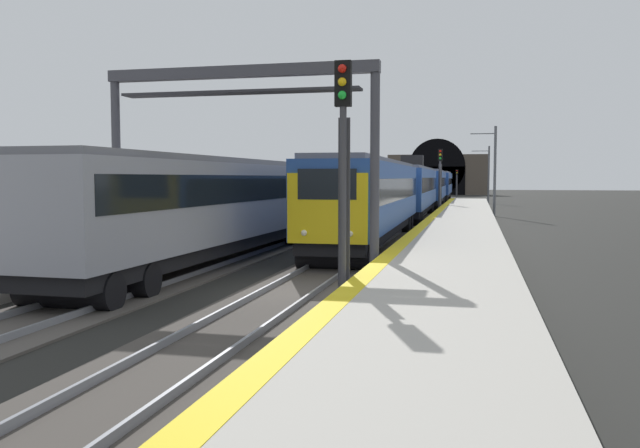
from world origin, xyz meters
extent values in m
plane|color=black|center=(0.00, 0.00, 0.00)|extent=(320.00, 320.00, 0.00)
cube|color=#ADA89E|center=(0.00, -4.04, 0.46)|extent=(112.00, 3.79, 0.92)
cube|color=#ADA89E|center=(0.00, 8.60, 0.46)|extent=(112.00, 3.79, 0.92)
cube|color=yellow|center=(0.00, -2.39, 0.93)|extent=(112.00, 0.50, 0.01)
cube|color=#423D38|center=(0.00, 0.00, 0.03)|extent=(160.00, 3.00, 0.06)
cube|color=gray|center=(0.00, 0.72, 0.14)|extent=(160.00, 0.07, 0.15)
cube|color=gray|center=(0.00, -0.72, 0.14)|extent=(160.00, 0.07, 0.15)
cube|color=#4C4742|center=(0.00, 4.57, 0.03)|extent=(160.00, 3.07, 0.06)
cube|color=gray|center=(0.00, 5.28, 0.14)|extent=(160.00, 0.07, 0.15)
cube|color=gray|center=(0.00, 3.85, 0.14)|extent=(160.00, 0.07, 0.15)
cube|color=#264C99|center=(13.65, 0.00, 2.42)|extent=(19.94, 3.07, 2.79)
cube|color=black|center=(13.65, 0.00, 2.65)|extent=(19.15, 3.09, 0.99)
cube|color=slate|center=(13.65, 0.00, 3.91)|extent=(19.34, 2.64, 0.20)
cube|color=black|center=(13.65, 0.00, 0.83)|extent=(19.54, 2.73, 0.54)
cylinder|color=black|center=(4.80, -0.12, 0.49)|extent=(1.01, 2.58, 0.97)
cylinder|color=black|center=(6.60, -0.10, 0.49)|extent=(1.01, 2.58, 0.97)
cylinder|color=black|center=(20.69, 0.10, 0.49)|extent=(1.01, 2.58, 0.97)
cylinder|color=black|center=(22.49, 0.12, 0.49)|extent=(1.01, 2.58, 0.97)
cube|color=yellow|center=(3.65, -0.14, 2.18)|extent=(0.16, 2.68, 2.32)
cube|color=black|center=(3.60, -0.14, 2.97)|extent=(0.07, 1.95, 1.00)
sphere|color=#F2EACC|center=(3.60, -0.91, 1.37)|extent=(0.20, 0.20, 0.20)
sphere|color=#F2EACC|center=(3.58, 0.63, 1.37)|extent=(0.20, 0.20, 0.20)
cube|color=#264C99|center=(34.16, 0.00, 2.42)|extent=(19.94, 3.07, 2.79)
cube|color=black|center=(34.16, 0.00, 2.68)|extent=(19.15, 3.09, 0.99)
cube|color=slate|center=(34.16, 0.00, 3.91)|extent=(19.34, 2.64, 0.20)
cube|color=black|center=(34.16, 0.00, 0.83)|extent=(19.54, 2.73, 0.54)
cylinder|color=black|center=(25.70, -0.12, 0.49)|extent=(1.01, 2.58, 0.97)
cylinder|color=black|center=(27.50, -0.09, 0.49)|extent=(1.01, 2.58, 0.97)
cylinder|color=black|center=(40.82, 0.09, 0.49)|extent=(1.01, 2.58, 0.97)
cylinder|color=black|center=(42.62, 0.12, 0.49)|extent=(1.01, 2.58, 0.97)
cube|color=#264C99|center=(54.68, 0.00, 2.42)|extent=(19.94, 3.07, 2.79)
cube|color=black|center=(54.68, 0.00, 2.72)|extent=(19.15, 3.09, 0.92)
cube|color=slate|center=(54.68, 0.00, 3.91)|extent=(19.34, 2.64, 0.20)
cube|color=black|center=(54.68, 0.00, 0.83)|extent=(19.54, 2.73, 0.54)
cylinder|color=black|center=(46.14, -0.12, 0.49)|extent=(1.01, 2.58, 0.97)
cylinder|color=black|center=(47.94, -0.09, 0.49)|extent=(1.01, 2.58, 0.97)
cylinder|color=black|center=(61.42, 0.09, 0.49)|extent=(1.01, 2.58, 0.97)
cylinder|color=black|center=(63.22, 0.12, 0.49)|extent=(1.01, 2.58, 0.97)
cube|color=#264C99|center=(75.20, 0.00, 2.42)|extent=(19.94, 3.07, 2.79)
cube|color=black|center=(75.20, 0.00, 2.68)|extent=(19.15, 3.09, 0.82)
cube|color=slate|center=(75.20, 0.00, 3.91)|extent=(19.34, 2.64, 0.20)
cube|color=black|center=(75.20, 0.00, 0.83)|extent=(19.54, 2.73, 0.54)
cylinder|color=black|center=(66.37, -0.12, 0.49)|extent=(1.01, 2.58, 0.97)
cylinder|color=black|center=(68.17, -0.10, 0.49)|extent=(1.01, 2.58, 0.97)
cylinder|color=black|center=(82.22, 0.10, 0.49)|extent=(1.01, 2.58, 0.97)
cylinder|color=black|center=(84.02, 0.12, 0.49)|extent=(1.01, 2.58, 0.97)
cube|color=black|center=(34.16, 0.00, 4.46)|extent=(1.32, 1.69, 0.90)
cube|color=gray|center=(5.50, 4.57, 2.35)|extent=(20.45, 3.13, 2.69)
cube|color=black|center=(5.50, 4.57, 2.80)|extent=(19.64, 3.15, 0.94)
cube|color=slate|center=(5.50, 4.57, 3.79)|extent=(19.84, 2.70, 0.20)
cube|color=black|center=(5.50, 4.57, 0.81)|extent=(20.04, 2.78, 0.52)
cylinder|color=black|center=(14.34, 4.43, 0.47)|extent=(0.99, 2.61, 0.95)
cylinder|color=black|center=(12.54, 4.46, 0.47)|extent=(0.99, 2.61, 0.95)
cylinder|color=black|center=(-1.53, 4.67, 0.47)|extent=(0.99, 2.61, 0.95)
cylinder|color=black|center=(-3.33, 4.70, 0.47)|extent=(0.99, 2.61, 0.95)
cube|color=#E5B20F|center=(15.75, 4.41, 2.20)|extent=(0.16, 2.71, 2.40)
cube|color=black|center=(15.80, 4.41, 2.88)|extent=(0.07, 1.97, 0.97)
sphere|color=#F2EACC|center=(15.82, 5.19, 1.35)|extent=(0.20, 0.20, 0.20)
sphere|color=#F2EACC|center=(15.80, 3.64, 1.35)|extent=(0.20, 0.20, 0.20)
cube|color=gray|center=(26.55, 4.57, 2.35)|extent=(20.45, 3.13, 2.69)
cube|color=black|center=(26.55, 4.57, 2.57)|extent=(19.64, 3.15, 0.96)
cube|color=slate|center=(26.55, 4.57, 3.79)|extent=(19.84, 2.70, 0.20)
cube|color=black|center=(26.55, 4.57, 0.81)|extent=(20.04, 2.78, 0.52)
cylinder|color=black|center=(35.49, 4.43, 0.47)|extent=(0.99, 2.61, 0.95)
cylinder|color=black|center=(33.69, 4.46, 0.47)|extent=(0.99, 2.61, 0.95)
cylinder|color=black|center=(19.41, 4.67, 0.47)|extent=(0.99, 2.61, 0.95)
cylinder|color=black|center=(17.61, 4.70, 0.47)|extent=(0.99, 2.61, 0.95)
cube|color=gray|center=(47.59, 4.57, 2.35)|extent=(20.45, 3.13, 2.69)
cube|color=black|center=(47.59, 4.57, 2.82)|extent=(19.64, 3.15, 0.80)
cube|color=slate|center=(47.59, 4.57, 3.79)|extent=(19.84, 2.70, 0.20)
cube|color=black|center=(47.59, 4.57, 0.81)|extent=(20.04, 2.78, 0.52)
cylinder|color=black|center=(56.80, 4.43, 0.47)|extent=(0.99, 2.61, 0.95)
cylinder|color=black|center=(55.00, 4.46, 0.47)|extent=(0.99, 2.61, 0.95)
cylinder|color=black|center=(40.18, 4.68, 0.47)|extent=(0.99, 2.61, 0.95)
cylinder|color=black|center=(38.38, 4.71, 0.47)|extent=(0.99, 2.61, 0.95)
cube|color=black|center=(26.55, 4.57, 4.34)|extent=(1.33, 1.71, 0.90)
cylinder|color=#38383D|center=(-2.14, -1.83, 2.42)|extent=(0.16, 0.16, 4.83)
cube|color=black|center=(-2.14, -1.83, 5.36)|extent=(0.20, 0.38, 1.05)
cube|color=#38383D|center=(-2.00, -1.83, 2.42)|extent=(0.04, 0.28, 4.35)
sphere|color=red|center=(-2.27, -1.83, 5.68)|extent=(0.20, 0.20, 0.20)
sphere|color=yellow|center=(-2.27, -1.83, 5.38)|extent=(0.20, 0.20, 0.20)
sphere|color=green|center=(-2.27, -1.83, 5.08)|extent=(0.20, 0.20, 0.20)
cylinder|color=#4C4C54|center=(40.04, -1.83, 2.30)|extent=(0.16, 0.16, 4.59)
cube|color=black|center=(40.04, -1.83, 5.12)|extent=(0.20, 0.38, 1.05)
cube|color=#4C4C54|center=(40.18, -1.83, 2.30)|extent=(0.04, 0.28, 4.13)
sphere|color=red|center=(39.91, -1.83, 5.44)|extent=(0.20, 0.20, 0.20)
sphere|color=yellow|center=(39.91, -1.83, 5.14)|extent=(0.20, 0.20, 0.20)
sphere|color=green|center=(39.91, -1.83, 4.84)|extent=(0.20, 0.20, 0.20)
cylinder|color=#38383D|center=(90.06, -1.83, 1.86)|extent=(0.16, 0.16, 3.72)
cube|color=black|center=(90.06, -1.83, 4.10)|extent=(0.20, 0.38, 0.75)
cube|color=#38383D|center=(90.20, -1.83, 1.86)|extent=(0.04, 0.28, 3.35)
sphere|color=red|center=(89.93, -1.83, 4.27)|extent=(0.20, 0.20, 0.20)
sphere|color=yellow|center=(89.93, -1.83, 3.97)|extent=(0.20, 0.20, 0.20)
cylinder|color=#3F3F47|center=(2.04, 6.51, 3.13)|extent=(0.28, 0.28, 6.25)
cylinder|color=#3F3F47|center=(2.04, -1.94, 3.13)|extent=(0.28, 0.28, 6.25)
cube|color=#3F3F47|center=(2.04, 2.28, 6.43)|extent=(0.36, 8.73, 0.35)
cube|color=#2D2D33|center=(2.04, 2.28, 5.80)|extent=(0.70, 7.60, 0.08)
cube|color=#51473D|center=(107.95, 2.28, 3.74)|extent=(2.59, 18.43, 7.49)
cube|color=black|center=(106.60, 2.28, 2.62)|extent=(0.12, 10.32, 5.24)
cylinder|color=black|center=(106.60, 2.28, 5.24)|extent=(0.12, 10.32, 10.32)
cylinder|color=#595B60|center=(66.27, -6.33, 3.53)|extent=(0.22, 0.22, 7.06)
cylinder|color=#595B60|center=(66.27, -5.29, 6.46)|extent=(0.08, 2.08, 0.08)
cylinder|color=#595B60|center=(38.68, -6.33, 3.70)|extent=(0.22, 0.22, 7.39)
cylinder|color=#595B60|center=(38.68, -5.33, 6.79)|extent=(0.08, 2.00, 0.08)
camera|label=1|loc=(-17.22, -4.86, 3.19)|focal=36.87mm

